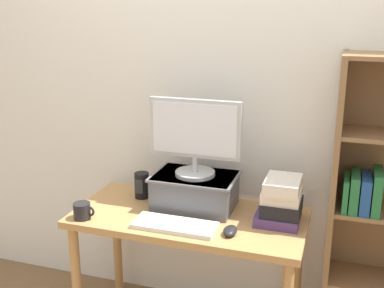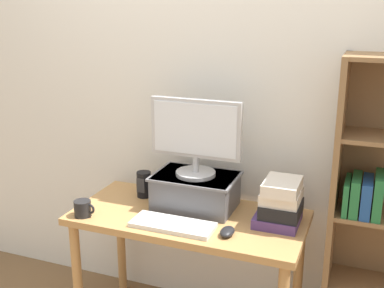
# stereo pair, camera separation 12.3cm
# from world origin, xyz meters

# --- Properties ---
(back_wall) EXTENTS (7.00, 0.08, 2.60)m
(back_wall) POSITION_xyz_m (0.00, 0.37, 1.30)
(back_wall) COLOR silver
(back_wall) RESTS_ON ground_plane
(desk) EXTENTS (1.17, 0.56, 0.71)m
(desk) POSITION_xyz_m (0.00, 0.00, 0.61)
(desk) COLOR #B7844C
(desk) RESTS_ON ground_plane
(riser_box) EXTENTS (0.43, 0.30, 0.18)m
(riser_box) POSITION_xyz_m (0.00, 0.10, 0.80)
(riser_box) COLOR #515156
(riser_box) RESTS_ON desk
(computer_monitor) EXTENTS (0.47, 0.20, 0.40)m
(computer_monitor) POSITION_xyz_m (0.00, 0.10, 1.10)
(computer_monitor) COLOR #B7B7BA
(computer_monitor) RESTS_ON riser_box
(keyboard) EXTENTS (0.40, 0.16, 0.02)m
(keyboard) POSITION_xyz_m (-0.02, -0.16, 0.72)
(keyboard) COLOR silver
(keyboard) RESTS_ON desk
(computer_mouse) EXTENTS (0.06, 0.10, 0.04)m
(computer_mouse) POSITION_xyz_m (0.25, -0.14, 0.72)
(computer_mouse) COLOR black
(computer_mouse) RESTS_ON desk
(book_stack) EXTENTS (0.21, 0.23, 0.23)m
(book_stack) POSITION_xyz_m (0.45, 0.06, 0.81)
(book_stack) COLOR #4C336B
(book_stack) RESTS_ON desk
(coffee_mug) EXTENTS (0.11, 0.09, 0.08)m
(coffee_mug) POSITION_xyz_m (-0.49, -0.21, 0.75)
(coffee_mug) COLOR black
(coffee_mug) RESTS_ON desk
(desk_speaker) EXTENTS (0.08, 0.08, 0.14)m
(desk_speaker) POSITION_xyz_m (-0.31, 0.13, 0.78)
(desk_speaker) COLOR black
(desk_speaker) RESTS_ON desk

